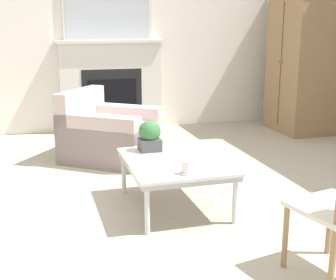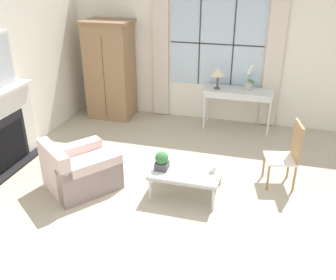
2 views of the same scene
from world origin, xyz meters
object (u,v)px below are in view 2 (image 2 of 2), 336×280
(fireplace, at_px, (2,126))
(pillar_candle, at_px, (213,169))
(console_table, at_px, (239,94))
(side_chair_wooden, at_px, (289,151))
(armoire, at_px, (110,70))
(table_lamp, at_px, (218,72))
(coffee_table, at_px, (187,170))
(armchair_upholstered, at_px, (80,171))
(potted_orchid, at_px, (249,81))
(potted_plant_small, at_px, (162,161))

(fireplace, xyz_separation_m, pillar_candle, (3.39, 0.00, -0.26))
(console_table, distance_m, side_chair_wooden, 2.20)
(armoire, height_order, side_chair_wooden, armoire)
(side_chair_wooden, bearing_deg, table_lamp, 125.49)
(coffee_table, bearing_deg, armchair_upholstered, -169.28)
(table_lamp, bearing_deg, pillar_candle, -81.89)
(armoire, xyz_separation_m, table_lamp, (2.26, 0.01, 0.12))
(potted_orchid, bearing_deg, armoire, -177.40)
(armoire, distance_m, armchair_upholstered, 3.01)
(armoire, height_order, console_table, armoire)
(coffee_table, relative_size, potted_plant_small, 3.70)
(fireplace, bearing_deg, armoire, 73.36)
(fireplace, relative_size, console_table, 1.57)
(armchair_upholstered, bearing_deg, coffee_table, 10.72)
(table_lamp, xyz_separation_m, armchair_upholstered, (-1.57, -2.84, -0.87))
(console_table, distance_m, table_lamp, 0.60)
(armchair_upholstered, height_order, side_chair_wooden, side_chair_wooden)
(console_table, xyz_separation_m, potted_orchid, (0.17, 0.07, 0.27))
(fireplace, xyz_separation_m, potted_orchid, (3.62, 2.69, 0.26))
(side_chair_wooden, xyz_separation_m, pillar_candle, (-1.01, -0.64, -0.10))
(pillar_candle, bearing_deg, potted_plant_small, -171.40)
(console_table, relative_size, pillar_candle, 11.43)
(armoire, bearing_deg, pillar_candle, -44.23)
(potted_orchid, height_order, potted_plant_small, potted_orchid)
(potted_orchid, distance_m, potted_plant_small, 2.98)
(pillar_candle, bearing_deg, coffee_table, 176.92)
(armchair_upholstered, height_order, potted_plant_small, armchair_upholstered)
(armoire, height_order, coffee_table, armoire)
(side_chair_wooden, xyz_separation_m, coffee_table, (-1.39, -0.62, -0.18))
(potted_orchid, bearing_deg, table_lamp, -168.89)
(table_lamp, distance_m, pillar_candle, 2.68)
(console_table, xyz_separation_m, armchair_upholstered, (-1.99, -2.89, -0.44))
(coffee_table, bearing_deg, armoire, 131.53)
(potted_orchid, relative_size, coffee_table, 0.51)
(side_chair_wooden, relative_size, potted_plant_small, 3.76)
(console_table, xyz_separation_m, side_chair_wooden, (0.95, -1.98, -0.16))
(console_table, distance_m, pillar_candle, 2.63)
(potted_orchid, height_order, side_chair_wooden, potted_orchid)
(table_lamp, xyz_separation_m, pillar_candle, (0.37, -2.57, -0.68))
(armoire, distance_m, side_chair_wooden, 4.13)
(armchair_upholstered, relative_size, coffee_table, 1.26)
(fireplace, xyz_separation_m, potted_plant_small, (2.68, -0.10, -0.18))
(armoire, distance_m, pillar_candle, 3.71)
(armoire, relative_size, coffee_table, 2.04)
(side_chair_wooden, relative_size, pillar_candle, 8.60)
(side_chair_wooden, bearing_deg, potted_orchid, 110.81)
(console_table, distance_m, coffee_table, 2.66)
(potted_orchid, bearing_deg, armchair_upholstered, -126.16)
(armchair_upholstered, bearing_deg, armoire, 103.76)
(potted_orchid, height_order, armchair_upholstered, potted_orchid)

